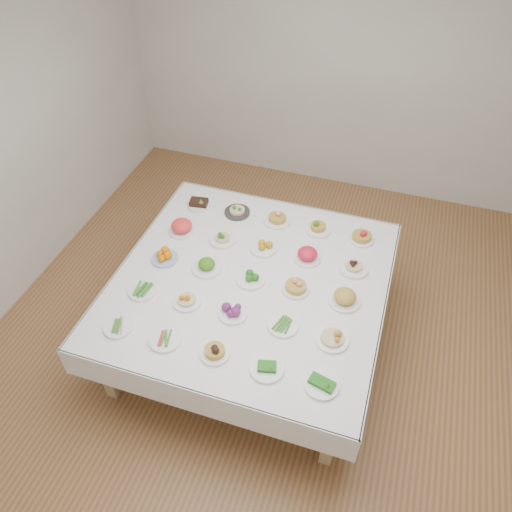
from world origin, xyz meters
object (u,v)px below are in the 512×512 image
(display_table, at_px, (250,286))
(dish_0, at_px, (118,327))
(dish_24, at_px, (362,235))
(dish_12, at_px, (251,278))

(display_table, height_order, dish_0, dish_0)
(dish_0, bearing_deg, dish_24, 44.88)
(display_table, relative_size, dish_24, 9.79)
(dish_0, height_order, dish_24, dish_24)
(dish_12, bearing_deg, dish_24, 45.02)
(dish_0, bearing_deg, dish_12, 44.75)
(display_table, xyz_separation_m, dish_24, (0.76, 0.75, 0.12))
(display_table, height_order, dish_24, dish_24)
(display_table, bearing_deg, dish_24, 44.66)
(display_table, height_order, dish_12, dish_12)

